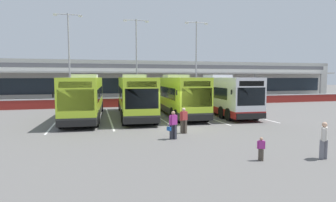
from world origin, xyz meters
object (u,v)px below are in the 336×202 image
Objects in this scene: pedestrian_in_dark_coat at (184,120)px; lamp_post_east at (196,57)px; pedestrian_near_bin at (324,139)px; lamp_post_west at (69,54)px; lamp_post_centre at (136,56)px; coach_bus_right_centre at (221,95)px; pedestrian_with_handbag at (173,124)px; coach_bus_left_centre at (135,97)px; coach_bus_centre at (178,96)px; pedestrian_child at (261,148)px; coach_bus_leftmost at (85,98)px.

lamp_post_east is (7.98, 19.07, 5.42)m from pedestrian_in_dark_coat.
lamp_post_east is at bearing 81.54° from pedestrian_near_bin.
lamp_post_west is 8.28m from lamp_post_centre.
pedestrian_with_handbag is at bearing -128.04° from coach_bus_right_centre.
coach_bus_left_centre reaches higher than pedestrian_with_handbag.
lamp_post_west is (-7.16, 19.89, 5.43)m from pedestrian_with_handbag.
coach_bus_centre is 15.07m from lamp_post_west.
pedestrian_with_handbag is at bearing 117.31° from pedestrian_child.
pedestrian_with_handbag is at bearing -127.86° from pedestrian_in_dark_coat.
lamp_post_centre is at bearing 99.04° from pedestrian_near_bin.
coach_bus_leftmost is 16.52m from pedestrian_child.
lamp_post_east reaches higher than pedestrian_with_handbag.
coach_bus_centre is 12.14m from lamp_post_centre.
lamp_post_centre is 1.00× the size of lamp_post_east.
pedestrian_near_bin is (6.05, -15.12, -0.91)m from coach_bus_left_centre.
coach_bus_leftmost is 1.00× the size of coach_bus_left_centre.
pedestrian_near_bin is 0.15× the size of lamp_post_centre.
lamp_post_east reaches higher than pedestrian_near_bin.
coach_bus_leftmost reaches higher than pedestrian_near_bin.
coach_bus_leftmost is at bearing -179.58° from coach_bus_left_centre.
pedestrian_with_handbag is 1.00× the size of pedestrian_in_dark_coat.
pedestrian_child is 27.17m from lamp_post_west.
pedestrian_near_bin is 0.15× the size of lamp_post_east.
lamp_post_east is (5.77, 10.44, 4.50)m from coach_bus_centre.
pedestrian_with_handbag reaches higher than pedestrian_child.
lamp_post_centre is (-0.07, 19.67, 5.42)m from pedestrian_in_dark_coat.
coach_bus_centre is (8.45, 0.29, 0.00)m from coach_bus_leftmost.
coach_bus_left_centre is 7.58× the size of pedestrian_in_dark_coat.
coach_bus_leftmost is at bearing -179.97° from coach_bus_right_centre.
lamp_post_west reaches higher than pedestrian_near_bin.
coach_bus_centre is 12.22× the size of pedestrian_child.
lamp_post_west reaches higher than pedestrian_with_handbag.
pedestrian_child is (3.31, -14.63, -1.24)m from coach_bus_left_centre.
lamp_post_east is at bearing 37.06° from coach_bus_leftmost.
pedestrian_in_dark_coat is (-6.53, -8.33, -0.91)m from coach_bus_right_centre.
coach_bus_right_centre is at bearing -0.18° from coach_bus_left_centre.
lamp_post_east reaches higher than pedestrian_in_dark_coat.
lamp_post_west and lamp_post_centre have the same top height.
coach_bus_leftmost is 12.22× the size of pedestrian_child.
pedestrian_near_bin is at bearing -63.82° from lamp_post_west.
pedestrian_in_dark_coat is at bearing 121.48° from pedestrian_near_bin.
lamp_post_west is (-9.66, 24.74, 5.75)m from pedestrian_child.
pedestrian_in_dark_coat is 6.43m from pedestrian_child.
pedestrian_with_handbag is 7.49m from pedestrian_near_bin.
pedestrian_near_bin is at bearing -58.52° from pedestrian_in_dark_coat.
lamp_post_centre is at bearing 87.18° from pedestrian_with_handbag.
coach_bus_centre is at bearing 3.62° from coach_bus_left_centre.
coach_bus_right_centre is 11.73m from lamp_post_east.
pedestrian_near_bin is at bearing -98.98° from coach_bus_right_centre.
lamp_post_west is at bearing 101.33° from coach_bus_leftmost.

